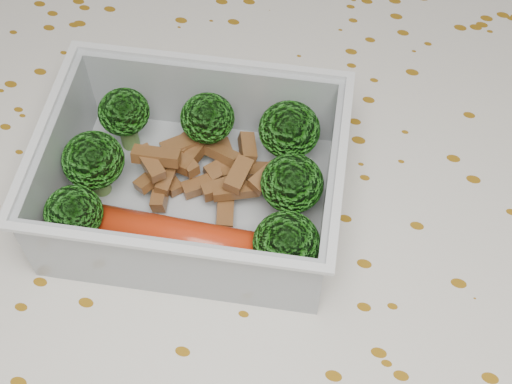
# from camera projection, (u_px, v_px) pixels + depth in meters

# --- Properties ---
(dining_table) EXTENTS (1.40, 0.90, 0.75)m
(dining_table) POSITION_uv_depth(u_px,v_px,m) (245.00, 285.00, 0.53)
(dining_table) COLOR brown
(dining_table) RESTS_ON ground
(tablecloth) EXTENTS (1.46, 0.96, 0.19)m
(tablecloth) POSITION_uv_depth(u_px,v_px,m) (244.00, 252.00, 0.49)
(tablecloth) COLOR silver
(tablecloth) RESTS_ON dining_table
(lunch_container) EXTENTS (0.20, 0.17, 0.06)m
(lunch_container) POSITION_uv_depth(u_px,v_px,m) (194.00, 185.00, 0.45)
(lunch_container) COLOR #B5BDC5
(lunch_container) RESTS_ON tablecloth
(broccoli_florets) EXTENTS (0.17, 0.14, 0.05)m
(broccoli_florets) POSITION_uv_depth(u_px,v_px,m) (204.00, 167.00, 0.44)
(broccoli_florets) COLOR #608C3F
(broccoli_florets) RESTS_ON lunch_container
(meat_pile) EXTENTS (0.10, 0.07, 0.03)m
(meat_pile) POSITION_uv_depth(u_px,v_px,m) (203.00, 169.00, 0.46)
(meat_pile) COLOR brown
(meat_pile) RESTS_ON lunch_container
(sausage) EXTENTS (0.16, 0.04, 0.03)m
(sausage) POSITION_uv_depth(u_px,v_px,m) (188.00, 242.00, 0.43)
(sausage) COLOR #B62C0F
(sausage) RESTS_ON lunch_container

